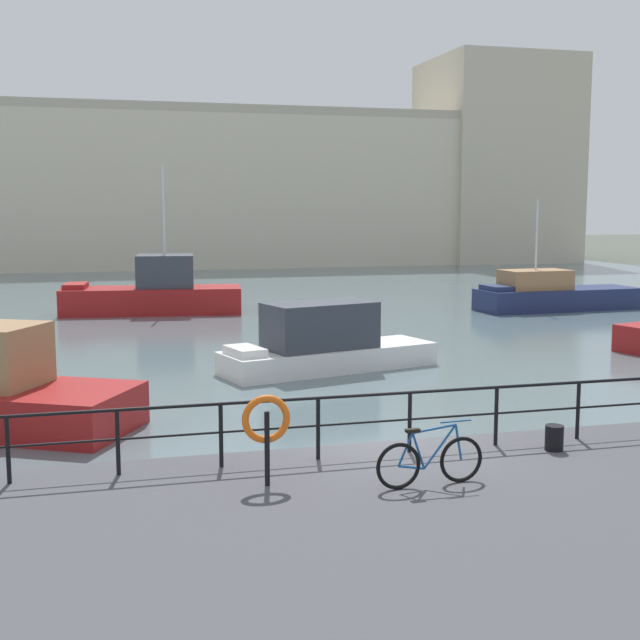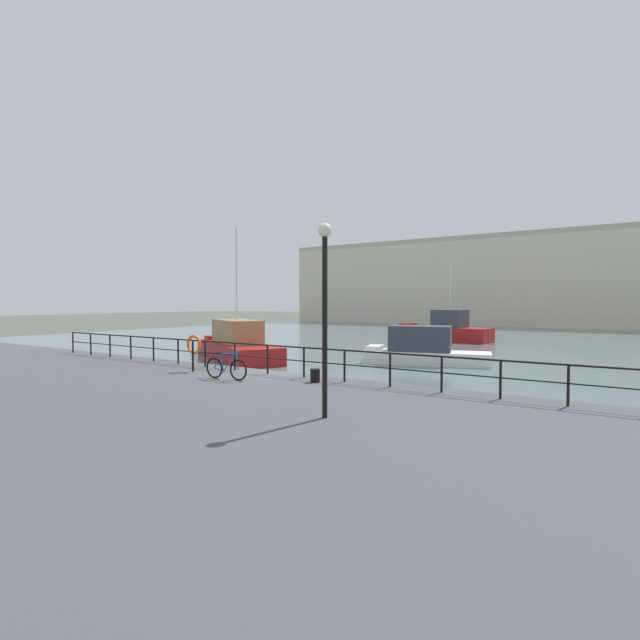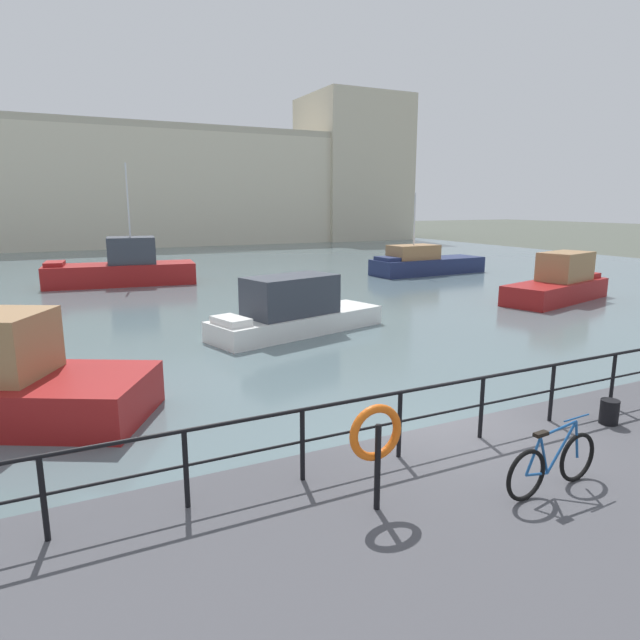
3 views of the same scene
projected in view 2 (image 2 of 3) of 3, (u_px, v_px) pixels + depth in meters
The scene contains 12 objects.
ground_plane at pixel (277, 392), 17.92m from camera, with size 240.00×240.00×0.00m, color #4C5147.
water_basin at pixel (481, 339), 43.19m from camera, with size 80.00×60.00×0.01m, color slate.
quay_promenade at pixel (126, 416), 12.47m from camera, with size 56.00×13.00×0.81m, color #47474C.
harbor_building at pixel (585, 277), 63.36m from camera, with size 74.73×11.84×18.27m.
moored_white_yacht at pixel (444, 330), 41.31m from camera, with size 8.55×3.64×6.92m.
moored_green_narrowboat at pixel (237, 345), 27.87m from camera, with size 8.65×6.38×7.83m.
moored_small_launch at pixel (423, 349), 25.93m from camera, with size 7.12×3.71×2.12m.
quay_railing at pixel (251, 352), 17.60m from camera, with size 24.60×0.07×1.08m.
parked_bicycle at pixel (226, 368), 15.87m from camera, with size 1.77×0.18×0.98m.
mooring_bollard at pixel (315, 375), 15.36m from camera, with size 0.32×0.32×0.44m, color black.
life_ring_stand at pixel (194, 346), 17.75m from camera, with size 0.75×0.16×1.40m.
quay_lamp_post at pixel (325, 293), 10.52m from camera, with size 0.32×0.32×4.41m.
Camera 2 is at (11.10, -14.01, 3.45)m, focal length 26.22 mm.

